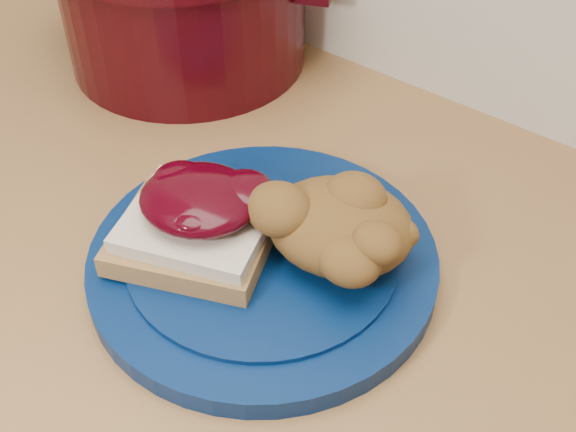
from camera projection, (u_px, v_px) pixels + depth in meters
The scene contains 4 objects.
plate at pixel (263, 261), 0.59m from camera, with size 0.28×0.28×0.02m, color #051B49.
sandwich at pixel (197, 219), 0.56m from camera, with size 0.15×0.14×0.06m.
stuffing_mound at pixel (340, 226), 0.55m from camera, with size 0.11×0.10×0.06m, color brown.
pepper_grinder at pixel (131, 3), 0.80m from camera, with size 0.06×0.06×0.13m.
Camera 1 is at (0.22, 1.18, 1.33)m, focal length 45.00 mm.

